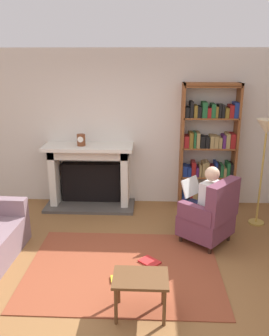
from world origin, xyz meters
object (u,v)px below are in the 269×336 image
object	(u,v)px
seated_reader	(204,200)
side_table	(141,283)
mantel_clock	(81,140)
bookshelf	(209,150)
floor_lamp	(266,136)
armchair_reading	(210,216)
fireplace	(90,173)

from	to	relation	value
seated_reader	side_table	bearing A→B (deg)	12.33
mantel_clock	bookshelf	world-z (taller)	bookshelf
seated_reader	mantel_clock	bearing A→B (deg)	-79.58
seated_reader	floor_lamp	xyz separation A→B (m)	(0.95, 0.58, 0.80)
side_table	floor_lamp	size ratio (longest dim) A/B	0.33
bookshelf	armchair_reading	bearing A→B (deg)	-96.17
armchair_reading	side_table	world-z (taller)	armchair_reading
mantel_clock	side_table	distance (m)	3.03
fireplace	seated_reader	world-z (taller)	seated_reader
armchair_reading	seated_reader	bearing A→B (deg)	-90.00
armchair_reading	floor_lamp	distance (m)	1.47
side_table	armchair_reading	bearing A→B (deg)	58.20
seated_reader	fireplace	bearing A→B (deg)	-83.36
fireplace	bookshelf	world-z (taller)	bookshelf
mantel_clock	side_table	bearing A→B (deg)	-68.17
fireplace	mantel_clock	world-z (taller)	mantel_clock
mantel_clock	bookshelf	xyz separation A→B (m)	(2.16, 0.14, -0.18)
armchair_reading	floor_lamp	xyz separation A→B (m)	(0.86, 0.66, 1.00)
mantel_clock	seated_reader	world-z (taller)	mantel_clock
mantel_clock	armchair_reading	distance (m)	2.47
bookshelf	floor_lamp	distance (m)	1.05
fireplace	floor_lamp	xyz separation A→B (m)	(2.77, -0.63, 0.83)
seated_reader	floor_lamp	world-z (taller)	floor_lamp
seated_reader	floor_lamp	bearing A→B (deg)	162.05
bookshelf	floor_lamp	xyz separation A→B (m)	(0.72, -0.67, 0.38)
floor_lamp	side_table	bearing A→B (deg)	-129.61
floor_lamp	armchair_reading	bearing A→B (deg)	-142.47
mantel_clock	armchair_reading	size ratio (longest dim) A/B	0.20
bookshelf	seated_reader	world-z (taller)	bookshelf
mantel_clock	seated_reader	xyz separation A→B (m)	(1.93, -1.11, -0.60)
side_table	floor_lamp	distance (m)	3.01
fireplace	side_table	world-z (taller)	fireplace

